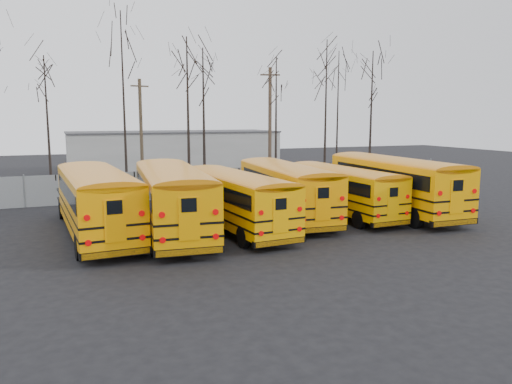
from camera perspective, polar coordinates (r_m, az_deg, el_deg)
name	(u,v)px	position (r m, az deg, el deg)	size (l,w,h in m)	color
ground	(276,231)	(25.03, 2.34, -4.52)	(120.00, 120.00, 0.00)	black
fence	(208,183)	(35.97, -5.50, 1.08)	(40.00, 0.04, 2.00)	gray
distant_building	(174,151)	(55.67, -9.38, 4.69)	(22.00, 8.00, 4.00)	#B8B8B3
bus_a	(96,197)	(24.76, -17.83, -0.51)	(3.38, 11.93, 3.30)	black
bus_b	(172,194)	(24.50, -9.63, -0.22)	(3.84, 12.23, 3.37)	black
bus_c	(235,196)	(25.04, -2.46, -0.42)	(3.28, 10.86, 3.00)	black
bus_d	(285,186)	(27.84, 3.31, 0.69)	(3.47, 11.48, 3.17)	black
bus_e	(341,187)	(29.10, 9.66, 0.61)	(2.82, 10.43, 2.89)	black
bus_f	(392,180)	(30.48, 15.28, 1.34)	(3.20, 12.23, 3.40)	black
utility_pole_left	(141,132)	(42.15, -12.99, 6.74)	(1.52, 0.55, 8.71)	#493B29
utility_pole_right	(270,122)	(46.10, 1.60, 7.98)	(1.77, 0.58, 10.10)	#4F3D2D
tree_2	(48,129)	(37.09, -22.68, 6.70)	(0.26, 0.26, 9.75)	black
tree_3	(124,106)	(36.28, -14.86, 9.45)	(0.26, 0.26, 12.80)	black
tree_4	(188,117)	(37.36, -7.77, 8.54)	(0.26, 0.26, 11.39)	black
tree_5	(204,118)	(41.34, -5.99, 8.41)	(0.26, 0.26, 11.16)	black
tree_6	(276,123)	(40.36, 2.30, 7.87)	(0.26, 0.26, 10.35)	black
tree_7	(326,114)	(41.82, 7.96, 8.84)	(0.26, 0.26, 11.84)	black
tree_8	(337,117)	(44.88, 9.29, 8.46)	(0.26, 0.26, 11.32)	black
tree_9	(371,116)	(47.24, 13.01, 8.48)	(0.26, 0.26, 11.54)	black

